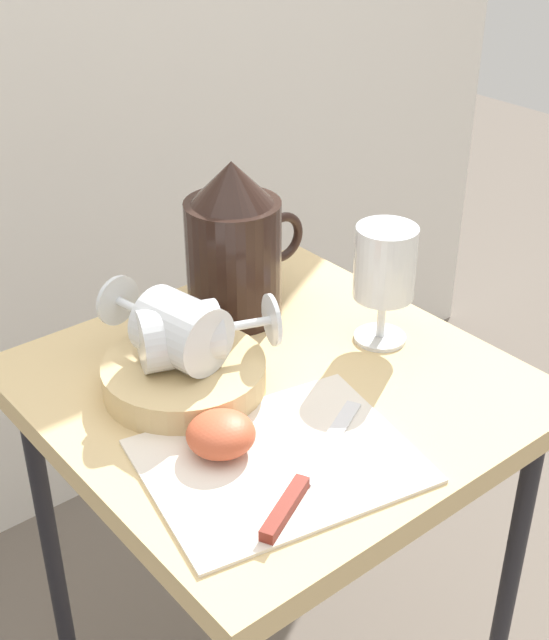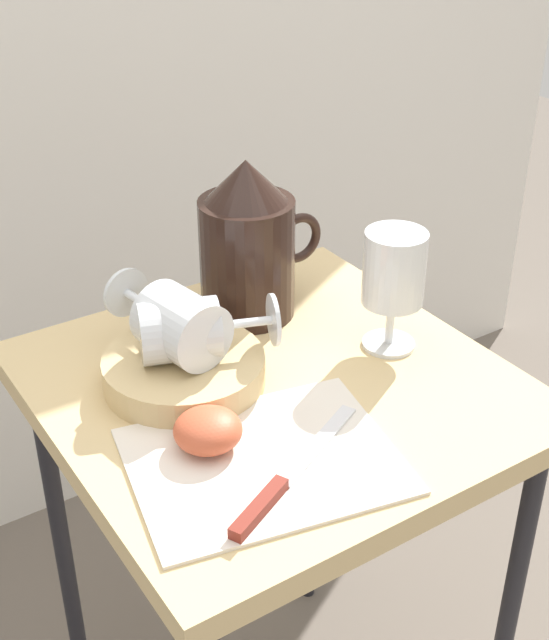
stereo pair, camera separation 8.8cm
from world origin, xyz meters
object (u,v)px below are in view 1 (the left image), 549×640
basket_tray (184,376)px  wine_glass_upright (385,269)px  apple_half_left (221,434)px  wine_glass_tipped_near (184,335)px  table (275,428)px  wine_glass_tipped_far (179,330)px  knife (301,485)px  pitcher (234,255)px

basket_tray → wine_glass_upright: (0.25, -0.06, 0.08)m
basket_tray → apple_half_left: bearing=-106.6°
wine_glass_upright → wine_glass_tipped_near: (-0.24, 0.06, -0.03)m
table → wine_glass_tipped_far: 0.18m
wine_glass_tipped_far → knife: bearing=-93.1°
apple_half_left → pitcher: bearing=50.0°
basket_tray → knife: size_ratio=0.86×
wine_glass_upright → wine_glass_tipped_near: wine_glass_upright is taller
table → knife: bearing=-121.7°
table → wine_glass_upright: 0.23m
apple_half_left → knife: (0.02, -0.10, -0.01)m
pitcher → wine_glass_tipped_near: 0.18m
wine_glass_tipped_near → basket_tray: bearing=168.9°
pitcher → apple_half_left: pitcher is taller
basket_tray → apple_half_left: size_ratio=2.60×
basket_tray → knife: 0.21m
basket_tray → pitcher: pitcher is taller
basket_tray → wine_glass_tipped_far: 0.06m
basket_tray → knife: (-0.01, -0.21, -0.01)m
pitcher → table: bearing=-111.3°
apple_half_left → knife: size_ratio=0.33×
table → wine_glass_tipped_near: bearing=149.4°
pitcher → wine_glass_tipped_far: pitcher is taller
table → basket_tray: 0.13m
pitcher → wine_glass_upright: pitcher is taller
apple_half_left → knife: apple_half_left is taller
basket_tray → wine_glass_tipped_near: (0.00, -0.00, 0.05)m
wine_glass_upright → wine_glass_tipped_near: size_ratio=0.91×
pitcher → apple_half_left: (-0.18, -0.22, -0.06)m
wine_glass_tipped_far → knife: (-0.01, -0.22, -0.07)m
wine_glass_upright → knife: 0.31m
wine_glass_upright → apple_half_left: bearing=-169.2°
wine_glass_tipped_far → pitcher: bearing=32.5°
wine_glass_upright → apple_half_left: 0.29m
wine_glass_tipped_far → knife: size_ratio=0.76×
apple_half_left → wine_glass_tipped_near: bearing=71.9°
basket_tray → wine_glass_tipped_far: bearing=83.1°
table → knife: knife is taller
table → wine_glass_upright: wine_glass_upright is taller
table → wine_glass_upright: bearing=-4.5°
pitcher → wine_glass_tipped_far: (-0.15, -0.09, -0.01)m
basket_tray → pitcher: 0.19m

